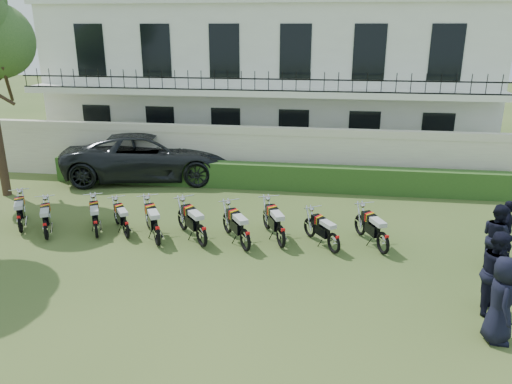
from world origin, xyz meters
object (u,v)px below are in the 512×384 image
Objects in this scene: motorcycle_8 at (334,238)px; motorcycle_2 at (96,224)px; motorcycle_9 at (383,238)px; motorcycle_1 at (45,226)px; motorcycle_6 at (245,235)px; officer_5 at (505,229)px; officer_4 at (497,237)px; motorcycle_7 at (281,231)px; officer_1 at (497,272)px; motorcycle_4 at (157,229)px; suv at (151,155)px; officer_2 at (500,276)px; motorcycle_0 at (19,219)px; motorcycle_5 at (202,230)px; officer_0 at (501,300)px; motorcycle_3 at (126,225)px.

motorcycle_2 is at bearing 145.37° from motorcycle_8.
motorcycle_1 is at bearing 158.68° from motorcycle_9.
officer_5 reaches higher than motorcycle_6.
officer_4 is at bearing -28.65° from motorcycle_2.
officer_5 is at bearing -50.08° from officer_4.
motorcycle_7 is at bearing 65.83° from officer_4.
officer_4 is (0.64, 2.17, -0.06)m from officer_1.
officer_4 reaches higher than motorcycle_2.
motorcycle_4 reaches higher than motorcycle_6.
motorcycle_8 is 0.83× the size of officer_1.
suv is 14.26m from officer_2.
officer_2 is (13.18, -2.51, 0.36)m from motorcycle_0.
officer_1 is at bearing -139.79° from suv.
motorcycle_5 is at bearing 85.06° from officer_1.
motorcycle_5 is 8.43m from officer_5.
motorcycle_5 is at bearing -24.25° from motorcycle_4.
motorcycle_1 is 1.46m from motorcycle_2.
motorcycle_1 is 1.00× the size of officer_2.
officer_0 is at bearing -143.90° from suv.
officer_4 reaches higher than motorcycle_3.
officer_2 reaches higher than officer_5.
motorcycle_1 is at bearing 108.27° from officer_5.
motorcycle_5 reaches higher than motorcycle_4.
suv reaches higher than motorcycle_8.
motorcycle_5 is 0.88× the size of motorcycle_7.
motorcycle_0 is at bearing 145.85° from motorcycle_3.
motorcycle_4 is at bearing 109.08° from officer_5.
motorcycle_5 is (5.80, -0.19, 0.05)m from motorcycle_0.
officer_0 is (3.28, -3.63, 0.46)m from motorcycle_8.
suv is at bearing 105.64° from motorcycle_8.
motorcycle_9 is 0.27× the size of suv.
motorcycle_3 is 0.82× the size of officer_0.
officer_2 is (8.68, -2.19, 0.32)m from motorcycle_4.
officer_1 is (9.71, -2.63, 0.50)m from motorcycle_3.
motorcycle_5 is at bearing 143.20° from motorcycle_6.
suv is 3.77× the size of officer_0.
motorcycle_1 is 12.29m from officer_2.
motorcycle_1 is 0.25× the size of suv.
motorcycle_1 is at bearing 161.07° from suv.
officer_1 reaches higher than motorcycle_0.
motorcycle_3 is at bearing 76.39° from officer_0.
motorcycle_3 is at bearing 156.64° from motorcycle_7.
motorcycle_0 is 14.21m from officer_5.
motorcycle_3 is at bearing -28.04° from motorcycle_0.
motorcycle_8 is (6.18, -0.16, 0.01)m from motorcycle_3.
motorcycle_6 is 3.86m from motorcycle_9.
motorcycle_5 reaches higher than motorcycle_3.
officer_2 is at bearing -139.49° from suv.
motorcycle_0 is 13.75m from officer_4.
motorcycle_9 is at bearing -24.93° from motorcycle_1.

